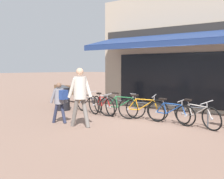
{
  "coord_description": "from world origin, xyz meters",
  "views": [
    {
      "loc": [
        4.65,
        -8.34,
        1.74
      ],
      "look_at": [
        -0.81,
        -1.27,
        1.05
      ],
      "focal_mm": 45.0,
      "sensor_mm": 36.0,
      "label": 1
    }
  ],
  "objects": [
    {
      "name": "shop_front",
      "position": [
        0.22,
        3.92,
        2.44
      ],
      "size": [
        8.64,
        4.96,
        4.89
      ],
      "color": "tan",
      "rests_on": "ground_plane"
    },
    {
      "name": "bicycle_green",
      "position": [
        -1.07,
        -0.38,
        0.39
      ],
      "size": [
        1.77,
        0.64,
        0.88
      ],
      "rotation": [
        -0.1,
        0.0,
        0.21
      ],
      "color": "black",
      "rests_on": "ground_plane"
    },
    {
      "name": "bicycle_red",
      "position": [
        -1.93,
        -0.33,
        0.36
      ],
      "size": [
        1.59,
        0.87,
        0.84
      ],
      "rotation": [
        0.15,
        0.0,
        -0.41
      ],
      "color": "black",
      "rests_on": "ground_plane"
    },
    {
      "name": "bicycle_orange",
      "position": [
        -0.18,
        -0.42,
        0.38
      ],
      "size": [
        1.69,
        0.6,
        0.87
      ],
      "rotation": [
        0.09,
        0.0,
        0.27
      ],
      "color": "black",
      "rests_on": "ground_plane"
    },
    {
      "name": "bicycle_blue",
      "position": [
        0.84,
        -0.45,
        0.36
      ],
      "size": [
        1.69,
        0.52,
        0.81
      ],
      "rotation": [
        0.1,
        0.0,
        -0.08
      ],
      "color": "black",
      "rests_on": "ground_plane"
    },
    {
      "name": "pedestrian_child",
      "position": [
        -1.98,
        -2.43,
        0.79
      ],
      "size": [
        0.53,
        0.48,
        1.29
      ],
      "rotation": [
        0.0,
        0.0,
        3.09
      ],
      "color": "#282D47",
      "rests_on": "ground_plane"
    },
    {
      "name": "litter_bin",
      "position": [
        -3.93,
        -0.52,
        0.53
      ],
      "size": [
        0.57,
        0.57,
        1.05
      ],
      "color": "black",
      "rests_on": "ground_plane"
    },
    {
      "name": "pedestrian_adult",
      "position": [
        -1.08,
        -2.45,
        1.06
      ],
      "size": [
        0.64,
        0.55,
        1.76
      ],
      "rotation": [
        0.0,
        0.0,
        3.01
      ],
      "color": "slate",
      "rests_on": "ground_plane"
    },
    {
      "name": "bike_rack_rail",
      "position": [
        -0.53,
        -0.2,
        0.49
      ],
      "size": [
        5.0,
        0.04,
        0.57
      ],
      "color": "#47494F",
      "rests_on": "ground_plane"
    },
    {
      "name": "bicycle_silver",
      "position": [
        1.65,
        -0.44,
        0.37
      ],
      "size": [
        1.71,
        0.85,
        0.85
      ],
      "rotation": [
        0.16,
        0.0,
        -0.36
      ],
      "color": "black",
      "rests_on": "ground_plane"
    },
    {
      "name": "park_bench",
      "position": [
        -5.76,
        1.44,
        0.46
      ],
      "size": [
        1.6,
        0.45,
        0.87
      ],
      "rotation": [
        0.0,
        0.0,
        0.01
      ],
      "color": "brown",
      "rests_on": "ground_plane"
    },
    {
      "name": "bicycle_black",
      "position": [
        -2.74,
        -0.37,
        0.38
      ],
      "size": [
        1.72,
        0.81,
        0.88
      ],
      "rotation": [
        0.15,
        0.0,
        -0.33
      ],
      "color": "black",
      "rests_on": "ground_plane"
    },
    {
      "name": "ground_plane",
      "position": [
        0.0,
        0.0,
        0.0
      ],
      "size": [
        160.0,
        160.0,
        0.0
      ],
      "primitive_type": "plane",
      "color": "#846656"
    }
  ]
}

